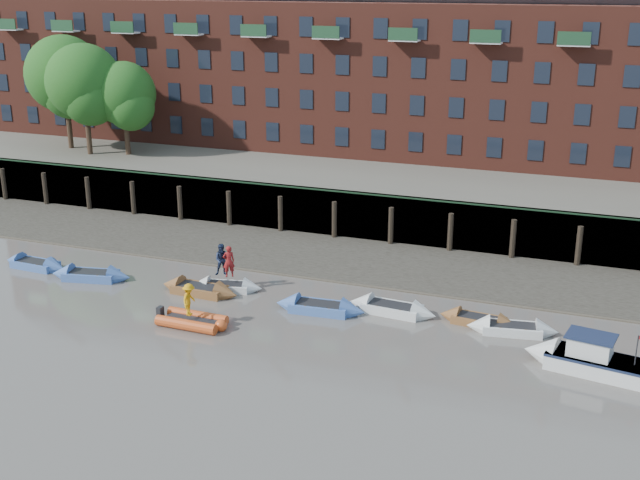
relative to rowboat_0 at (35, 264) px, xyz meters
The scene contains 20 objects.
ground 19.90m from the rowboat_0, 29.35° to the right, with size 220.00×220.00×0.00m, color #615A54.
foreshore 19.21m from the rowboat_0, 25.43° to the left, with size 110.00×8.00×0.50m, color #3D382F.
mud_band 18.01m from the rowboat_0, 15.61° to the left, with size 110.00×1.60×0.10m, color #4C4336.
river_wall 21.50m from the rowboat_0, 36.05° to the left, with size 110.00×1.23×3.30m.
bank_terrace 31.49m from the rowboat_0, 56.54° to the left, with size 110.00×28.00×3.20m, color #5E594D.
apartment_terrace 34.66m from the rowboat_0, 57.51° to the left, with size 80.60×15.56×20.98m.
tree_cluster 21.33m from the rowboat_0, 115.17° to the left, with size 11.76×7.74×9.40m.
rowboat_0 is the anchor object (origin of this frame).
rowboat_1 4.42m from the rowboat_0, ahead, with size 5.05×2.38×1.41m.
rowboat_2 11.53m from the rowboat_0, ahead, with size 4.84×1.55×1.39m.
rowboat_3 12.76m from the rowboat_0, ahead, with size 4.33×2.05×1.21m.
rowboat_4 18.84m from the rowboat_0, ahead, with size 5.01×1.79×1.43m.
rowboat_5 22.54m from the rowboat_0, ahead, with size 4.98×1.80×1.42m.
rowboat_6 27.15m from the rowboat_0, ahead, with size 4.27×1.58×1.21m.
rowboat_7 28.90m from the rowboat_0, ahead, with size 4.71×2.02×1.32m.
rib_tender 14.06m from the rowboat_0, 17.29° to the right, with size 3.75×1.83×0.65m.
motor_launch 32.22m from the rowboat_0, ahead, with size 5.73×2.68×2.27m.
person_rower_a 13.01m from the rowboat_0, ahead, with size 0.68×0.44×1.86m, color maroon.
person_rower_b 12.57m from the rowboat_0, ahead, with size 0.91×0.71×1.88m, color #19233F.
person_rib_crew 13.93m from the rowboat_0, 17.78° to the right, with size 1.10×0.63×1.71m, color orange.
Camera 1 is at (15.35, -27.62, 17.23)m, focal length 45.00 mm.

